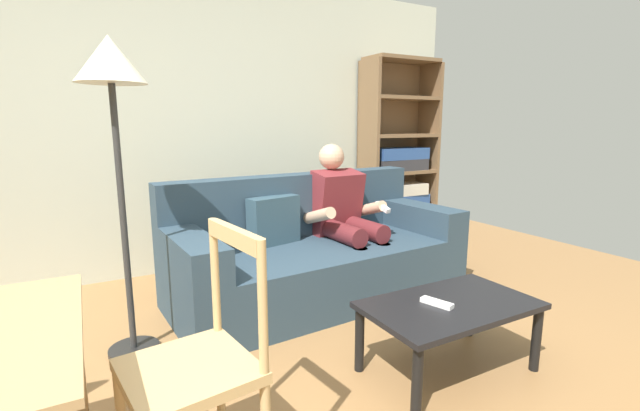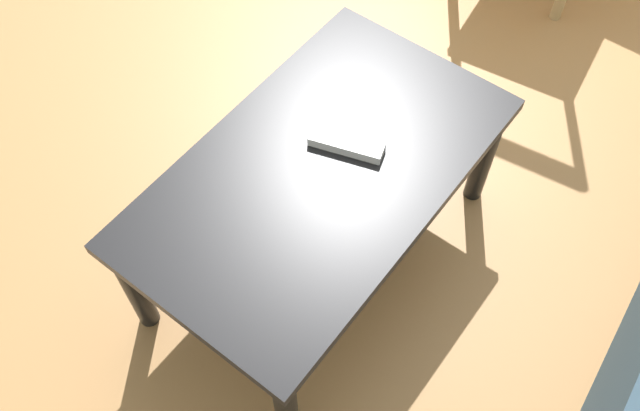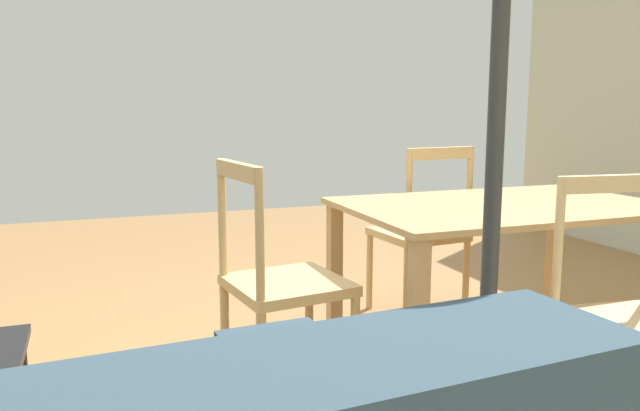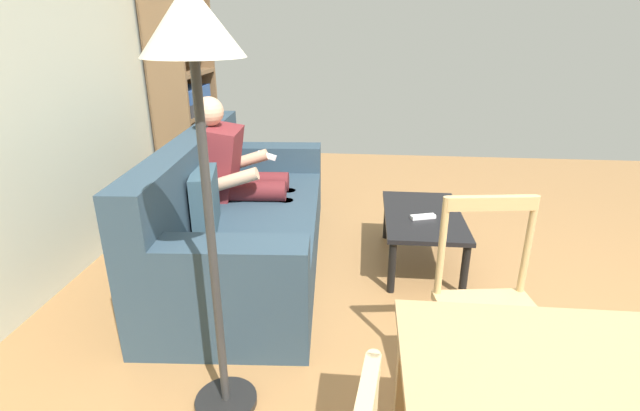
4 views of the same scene
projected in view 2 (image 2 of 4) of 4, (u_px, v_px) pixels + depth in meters
coffee_table at (320, 182)px, 1.57m from camera, size 0.91×0.53×0.39m
tv_remote at (347, 144)px, 1.55m from camera, size 0.10×0.18×0.02m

